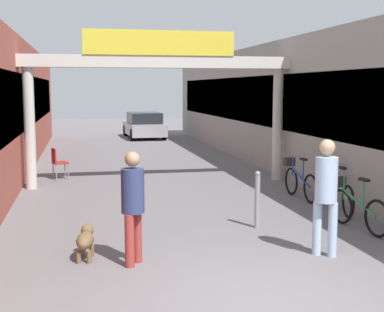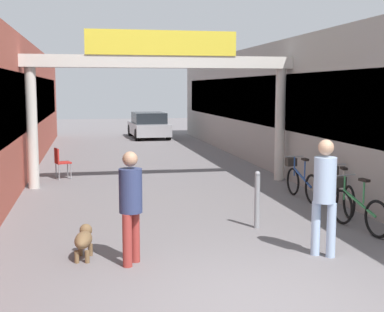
# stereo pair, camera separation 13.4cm
# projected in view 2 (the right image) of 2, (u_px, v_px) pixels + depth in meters

# --- Properties ---
(ground_plane) EXTENTS (80.00, 80.00, 0.00)m
(ground_plane) POSITION_uv_depth(u_px,v_px,m) (258.00, 307.00, 6.35)
(ground_plane) COLOR slate
(storefront_right) EXTENTS (3.00, 26.00, 3.97)m
(storefront_right) POSITION_uv_depth(u_px,v_px,m) (303.00, 106.00, 17.77)
(storefront_right) COLOR #9E9993
(storefront_right) RESTS_ON ground_plane
(arcade_sign_gateway) EXTENTS (7.40, 0.47, 4.07)m
(arcade_sign_gateway) POSITION_uv_depth(u_px,v_px,m) (161.00, 77.00, 14.14)
(arcade_sign_gateway) COLOR beige
(arcade_sign_gateway) RESTS_ON ground_plane
(pedestrian_with_dog) EXTENTS (0.47, 0.47, 1.68)m
(pedestrian_with_dog) POSITION_uv_depth(u_px,v_px,m) (131.00, 200.00, 7.78)
(pedestrian_with_dog) COLOR #99332D
(pedestrian_with_dog) RESTS_ON ground_plane
(pedestrian_companion) EXTENTS (0.48, 0.48, 1.82)m
(pedestrian_companion) POSITION_uv_depth(u_px,v_px,m) (325.00, 189.00, 8.16)
(pedestrian_companion) COLOR #A5BFE0
(pedestrian_companion) RESTS_ON ground_plane
(dog_on_leash) EXTENTS (0.34, 0.68, 0.48)m
(dog_on_leash) POSITION_uv_depth(u_px,v_px,m) (84.00, 239.00, 8.14)
(dog_on_leash) COLOR brown
(dog_on_leash) RESTS_ON ground_plane
(bicycle_green_second) EXTENTS (0.46, 1.68, 0.98)m
(bicycle_green_second) POSITION_uv_depth(u_px,v_px,m) (355.00, 206.00, 9.81)
(bicycle_green_second) COLOR black
(bicycle_green_second) RESTS_ON ground_plane
(bicycle_silver_third) EXTENTS (0.46, 1.68, 0.98)m
(bicycle_silver_third) POSITION_uv_depth(u_px,v_px,m) (339.00, 191.00, 11.24)
(bicycle_silver_third) COLOR black
(bicycle_silver_third) RESTS_ON ground_plane
(bicycle_blue_farthest) EXTENTS (0.46, 1.69, 0.98)m
(bicycle_blue_farthest) POSITION_uv_depth(u_px,v_px,m) (300.00, 180.00, 12.58)
(bicycle_blue_farthest) COLOR black
(bicycle_blue_farthest) RESTS_ON ground_plane
(bollard_post_metal) EXTENTS (0.10, 0.10, 1.07)m
(bollard_post_metal) POSITION_uv_depth(u_px,v_px,m) (257.00, 199.00, 9.88)
(bollard_post_metal) COLOR gray
(bollard_post_metal) RESTS_ON ground_plane
(cafe_chair_red_nearer) EXTENTS (0.50, 0.50, 0.89)m
(cafe_chair_red_nearer) POSITION_uv_depth(u_px,v_px,m) (60.00, 160.00, 15.23)
(cafe_chair_red_nearer) COLOR gray
(cafe_chair_red_nearer) RESTS_ON ground_plane
(parked_car_silver) EXTENTS (1.92, 4.07, 1.33)m
(parked_car_silver) POSITION_uv_depth(u_px,v_px,m) (149.00, 125.00, 27.93)
(parked_car_silver) COLOR #99999E
(parked_car_silver) RESTS_ON ground_plane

